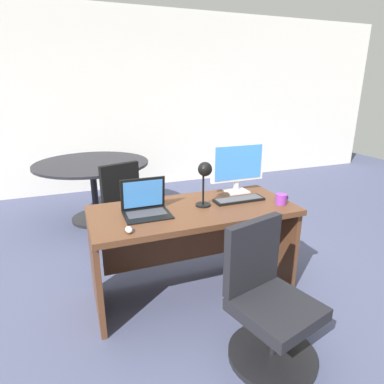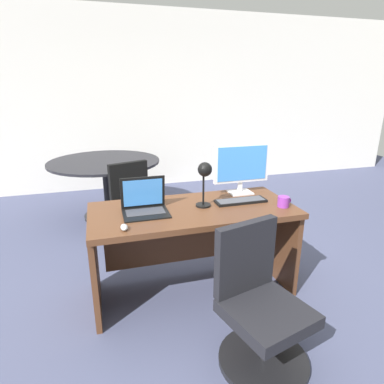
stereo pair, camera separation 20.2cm
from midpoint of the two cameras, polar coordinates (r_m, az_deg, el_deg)
The scene contains 12 objects.
ground at distance 4.17m, azimuth -8.64°, elevation -5.49°, with size 12.00×12.00×0.00m, color #474C6B.
back_wall at distance 5.53m, azimuth -13.42°, elevation 15.01°, with size 10.00×0.10×2.80m, color silver.
desk at distance 2.67m, azimuth -2.24°, elevation -6.65°, with size 1.59×0.72×0.75m.
monitor at distance 2.87m, azimuth 5.99°, elevation 4.86°, with size 0.50×0.16×0.44m.
laptop at distance 2.47m, azimuth -10.56°, elevation -1.88°, with size 0.34×0.27×0.26m.
keyboard at distance 2.71m, azimuth 6.11°, elevation -1.36°, with size 0.42×0.13×0.02m.
mouse at distance 2.19m, azimuth -13.59°, elevation -6.45°, with size 0.05×0.08×0.04m.
desk_lamp at distance 2.49m, azimuth -0.09°, elevation 2.98°, with size 0.12×0.14×0.36m.
coffee_mug at distance 2.69m, azimuth 13.29°, elevation -1.24°, with size 0.11×0.09×0.08m.
office_chair at distance 2.19m, azimuth 10.45°, elevation -19.30°, with size 0.56×0.58×0.88m.
meeting_table at distance 4.28m, azimuth -18.22°, elevation 2.59°, with size 1.38×1.38×0.76m.
meeting_chair_near at distance 3.57m, azimuth -12.55°, elevation -3.99°, with size 0.58×0.60×0.87m.
Camera 1 is at (-0.86, -2.22, 1.66)m, focal length 30.51 mm.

